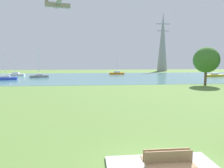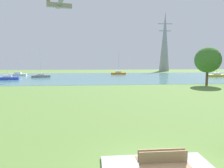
{
  "view_description": "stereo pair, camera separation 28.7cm",
  "coord_description": "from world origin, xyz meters",
  "px_view_note": "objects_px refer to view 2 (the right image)",
  "views": [
    {
      "loc": [
        -2.79,
        -7.1,
        4.22
      ],
      "look_at": [
        -0.38,
        16.45,
        1.66
      ],
      "focal_mm": 33.48,
      "sensor_mm": 36.0,
      "label": 1
    },
    {
      "loc": [
        -2.5,
        -7.13,
        4.22
      ],
      "look_at": [
        -0.38,
        16.45,
        1.66
      ],
      "focal_mm": 33.48,
      "sensor_mm": 36.0,
      "label": 2
    }
  ],
  "objects_px": {
    "bench_facing_inland": "(165,167)",
    "light_aircraft": "(59,5)",
    "sailboat_white": "(18,74)",
    "sailboat_blue": "(8,78)",
    "sailboat_gray": "(41,76)",
    "sailboat_yellow": "(217,75)",
    "electricity_pylon": "(165,42)",
    "tree_east_far": "(208,60)",
    "bench_facing_water": "(160,160)",
    "sailboat_orange": "(118,73)"
  },
  "relations": [
    {
      "from": "bench_facing_water",
      "to": "sailboat_white",
      "type": "bearing_deg",
      "value": 113.66
    },
    {
      "from": "bench_facing_inland",
      "to": "sailboat_blue",
      "type": "relative_size",
      "value": 0.27
    },
    {
      "from": "tree_east_far",
      "to": "light_aircraft",
      "type": "xyz_separation_m",
      "value": [
        -29.05,
        21.33,
        14.31
      ]
    },
    {
      "from": "bench_facing_water",
      "to": "bench_facing_inland",
      "type": "distance_m",
      "value": 0.54
    },
    {
      "from": "tree_east_far",
      "to": "light_aircraft",
      "type": "distance_m",
      "value": 38.77
    },
    {
      "from": "sailboat_white",
      "to": "sailboat_gray",
      "type": "xyz_separation_m",
      "value": [
        8.25,
        -6.63,
        0.02
      ]
    },
    {
      "from": "tree_east_far",
      "to": "bench_facing_inland",
      "type": "bearing_deg",
      "value": -121.75
    },
    {
      "from": "bench_facing_inland",
      "to": "sailboat_white",
      "type": "xyz_separation_m",
      "value": [
        -24.7,
        56.92,
        -0.02
      ]
    },
    {
      "from": "sailboat_blue",
      "to": "light_aircraft",
      "type": "distance_m",
      "value": 22.54
    },
    {
      "from": "sailboat_gray",
      "to": "light_aircraft",
      "type": "distance_m",
      "value": 19.07
    },
    {
      "from": "bench_facing_water",
      "to": "sailboat_gray",
      "type": "xyz_separation_m",
      "value": [
        -16.45,
        49.75,
        0.01
      ]
    },
    {
      "from": "sailboat_white",
      "to": "sailboat_blue",
      "type": "distance_m",
      "value": 13.9
    },
    {
      "from": "bench_facing_inland",
      "to": "electricity_pylon",
      "type": "xyz_separation_m",
      "value": [
        28.72,
        83.26,
        12.35
      ]
    },
    {
      "from": "sailboat_blue",
      "to": "light_aircraft",
      "type": "bearing_deg",
      "value": 32.17
    },
    {
      "from": "sailboat_white",
      "to": "electricity_pylon",
      "type": "relative_size",
      "value": 0.24
    },
    {
      "from": "bench_facing_water",
      "to": "light_aircraft",
      "type": "distance_m",
      "value": 54.11
    },
    {
      "from": "bench_facing_inland",
      "to": "sailboat_yellow",
      "type": "relative_size",
      "value": 0.3
    },
    {
      "from": "sailboat_blue",
      "to": "tree_east_far",
      "type": "distance_m",
      "value": 42.81
    },
    {
      "from": "sailboat_white",
      "to": "electricity_pylon",
      "type": "xyz_separation_m",
      "value": [
        53.42,
        26.34,
        12.37
      ]
    },
    {
      "from": "bench_facing_water",
      "to": "sailboat_blue",
      "type": "bearing_deg",
      "value": 117.54
    },
    {
      "from": "bench_facing_water",
      "to": "sailboat_orange",
      "type": "xyz_separation_m",
      "value": [
        5.79,
        61.1,
        -0.0
      ]
    },
    {
      "from": "bench_facing_inland",
      "to": "light_aircraft",
      "type": "bearing_deg",
      "value": 102.55
    },
    {
      "from": "sailboat_orange",
      "to": "light_aircraft",
      "type": "distance_m",
      "value": 27.47
    },
    {
      "from": "sailboat_gray",
      "to": "sailboat_yellow",
      "type": "height_order",
      "value": "sailboat_gray"
    },
    {
      "from": "bench_facing_inland",
      "to": "sailboat_orange",
      "type": "relative_size",
      "value": 0.24
    },
    {
      "from": "sailboat_blue",
      "to": "sailboat_orange",
      "type": "relative_size",
      "value": 0.89
    },
    {
      "from": "bench_facing_water",
      "to": "sailboat_yellow",
      "type": "distance_m",
      "value": 57.25
    },
    {
      "from": "sailboat_orange",
      "to": "electricity_pylon",
      "type": "height_order",
      "value": "electricity_pylon"
    },
    {
      "from": "sailboat_blue",
      "to": "tree_east_far",
      "type": "height_order",
      "value": "tree_east_far"
    },
    {
      "from": "bench_facing_inland",
      "to": "sailboat_yellow",
      "type": "height_order",
      "value": "sailboat_yellow"
    },
    {
      "from": "bench_facing_inland",
      "to": "tree_east_far",
      "type": "relative_size",
      "value": 0.26
    },
    {
      "from": "light_aircraft",
      "to": "bench_facing_inland",
      "type": "bearing_deg",
      "value": -77.45
    },
    {
      "from": "sailboat_yellow",
      "to": "light_aircraft",
      "type": "height_order",
      "value": "light_aircraft"
    },
    {
      "from": "bench_facing_inland",
      "to": "light_aircraft",
      "type": "height_order",
      "value": "light_aircraft"
    },
    {
      "from": "electricity_pylon",
      "to": "light_aircraft",
      "type": "bearing_deg",
      "value": -140.36
    },
    {
      "from": "bench_facing_water",
      "to": "sailboat_gray",
      "type": "height_order",
      "value": "sailboat_gray"
    },
    {
      "from": "bench_facing_inland",
      "to": "sailboat_blue",
      "type": "distance_m",
      "value": 48.63
    },
    {
      "from": "sailboat_orange",
      "to": "light_aircraft",
      "type": "xyz_separation_m",
      "value": [
        -16.97,
        -11.43,
        18.33
      ]
    },
    {
      "from": "sailboat_orange",
      "to": "bench_facing_inland",
      "type": "bearing_deg",
      "value": -95.37
    },
    {
      "from": "sailboat_gray",
      "to": "sailboat_orange",
      "type": "bearing_deg",
      "value": 27.03
    },
    {
      "from": "bench_facing_water",
      "to": "tree_east_far",
      "type": "height_order",
      "value": "tree_east_far"
    },
    {
      "from": "sailboat_gray",
      "to": "tree_east_far",
      "type": "xyz_separation_m",
      "value": [
        34.32,
        -21.41,
        4.02
      ]
    },
    {
      "from": "sailboat_white",
      "to": "tree_east_far",
      "type": "height_order",
      "value": "tree_east_far"
    },
    {
      "from": "sailboat_orange",
      "to": "tree_east_far",
      "type": "bearing_deg",
      "value": -69.76
    },
    {
      "from": "sailboat_orange",
      "to": "sailboat_blue",
      "type": "bearing_deg",
      "value": -146.73
    },
    {
      "from": "sailboat_blue",
      "to": "sailboat_orange",
      "type": "xyz_separation_m",
      "value": [
        28.06,
        18.41,
        0.01
      ]
    },
    {
      "from": "bench_facing_inland",
      "to": "light_aircraft",
      "type": "relative_size",
      "value": 0.21
    },
    {
      "from": "bench_facing_water",
      "to": "light_aircraft",
      "type": "xyz_separation_m",
      "value": [
        -11.18,
        49.67,
        18.33
      ]
    },
    {
      "from": "sailboat_yellow",
      "to": "bench_facing_water",
      "type": "bearing_deg",
      "value": -123.58
    },
    {
      "from": "sailboat_blue",
      "to": "sailboat_gray",
      "type": "height_order",
      "value": "sailboat_gray"
    }
  ]
}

